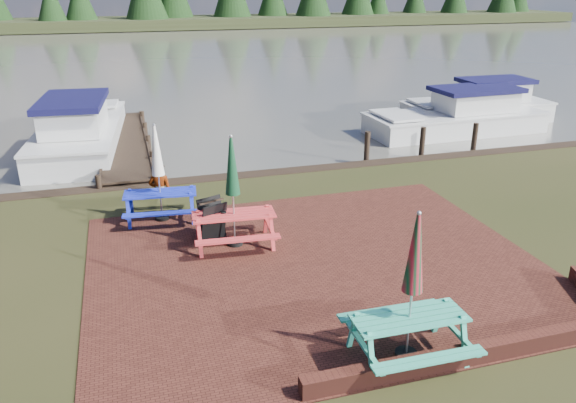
% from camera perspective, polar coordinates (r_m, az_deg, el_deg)
% --- Properties ---
extents(ground, '(120.00, 120.00, 0.00)m').
position_cam_1_polar(ground, '(10.68, 4.70, -8.95)').
color(ground, black).
rests_on(ground, ground).
extents(paving, '(9.00, 7.50, 0.02)m').
position_cam_1_polar(paving, '(11.49, 2.90, -6.50)').
color(paving, '#3C1913').
rests_on(paving, ground).
extents(brick_wall, '(6.21, 1.79, 0.30)m').
position_cam_1_polar(brick_wall, '(9.82, 22.14, -12.64)').
color(brick_wall, '#4C1E16').
rests_on(brick_wall, ground).
extents(water, '(120.00, 60.00, 0.02)m').
position_cam_1_polar(water, '(45.99, -12.58, 14.31)').
color(water, '#434039').
rests_on(water, ground).
extents(picnic_table_teal, '(1.76, 1.57, 2.41)m').
position_cam_1_polar(picnic_table_teal, '(8.68, 12.30, -10.73)').
color(picnic_table_teal, teal).
rests_on(picnic_table_teal, ground).
extents(picnic_table_red, '(1.88, 1.70, 2.45)m').
position_cam_1_polar(picnic_table_red, '(12.05, -5.56, -0.74)').
color(picnic_table_red, red).
rests_on(picnic_table_red, ground).
extents(picnic_table_blue, '(1.85, 1.69, 2.35)m').
position_cam_1_polar(picnic_table_blue, '(13.65, -12.91, 1.36)').
color(picnic_table_blue, '#1827B7').
rests_on(picnic_table_blue, ground).
extents(chalkboard, '(0.63, 0.75, 0.95)m').
position_cam_1_polar(chalkboard, '(12.43, -7.66, -1.94)').
color(chalkboard, black).
rests_on(chalkboard, ground).
extents(jetty, '(1.76, 9.08, 1.00)m').
position_cam_1_polar(jetty, '(20.51, -16.25, 5.73)').
color(jetty, black).
rests_on(jetty, ground).
extents(boat_jetty, '(3.22, 7.75, 2.19)m').
position_cam_1_polar(boat_jetty, '(20.99, -20.37, 6.55)').
color(boat_jetty, beige).
rests_on(boat_jetty, ground).
extents(boat_near, '(7.14, 2.68, 1.91)m').
position_cam_1_polar(boat_near, '(23.19, 16.94, 8.09)').
color(boat_near, beige).
rests_on(boat_near, ground).
extents(boat_far, '(6.27, 2.35, 1.94)m').
position_cam_1_polar(boat_far, '(25.42, 18.92, 9.01)').
color(boat_far, beige).
rests_on(boat_far, ground).
extents(person, '(0.77, 0.66, 1.79)m').
position_cam_1_polar(person, '(15.33, -13.06, 3.85)').
color(person, gray).
rests_on(person, ground).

